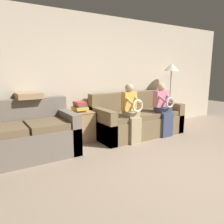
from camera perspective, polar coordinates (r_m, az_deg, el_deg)
The scene contains 10 objects.
ground_plane at distance 3.15m, azimuth 25.32°, elevation -16.92°, with size 14.00×14.00×0.00m, color gray.
wall_back at distance 4.89m, azimuth -2.36°, elevation 9.28°, with size 7.65×0.06×2.55m.
couch_main at distance 4.88m, azimuth 6.36°, elevation -2.07°, with size 1.96×0.92×0.92m.
couch_side at distance 3.88m, azimuth -21.70°, elevation -5.97°, with size 1.60×0.90×0.93m.
child_left_seated at distance 4.26m, azimuth 5.18°, elevation 0.39°, with size 0.29×0.37×1.16m.
child_right_seated at distance 4.82m, azimuth 13.29°, elevation 1.10°, with size 0.34×0.37×1.14m.
side_shelf at distance 4.45m, azimuth -8.27°, elevation -3.57°, with size 0.49×0.48×0.60m.
book_stack at distance 4.36m, azimuth -8.38°, elevation 1.38°, with size 0.24×0.31×0.20m.
floor_lamp at distance 5.68m, azimuth 15.24°, elevation 9.99°, with size 0.37×0.37×1.57m.
throw_pillow at distance 4.09m, azimuth -20.85°, elevation 4.06°, with size 0.42×0.42×0.10m.
Camera 1 is at (-2.41, -1.44, 1.42)m, focal length 35.00 mm.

